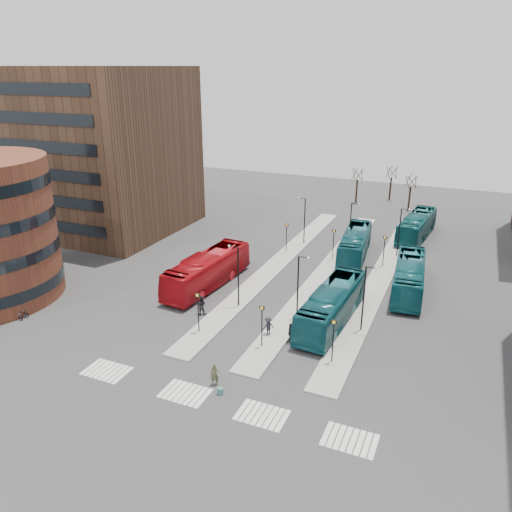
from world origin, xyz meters
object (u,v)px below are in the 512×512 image
at_px(bicycle_far, 21,313).
at_px(teal_bus_b, 355,244).
at_px(commuter_b, 290,333).
at_px(red_bus, 208,270).
at_px(suitcase, 220,391).
at_px(teal_bus_c, 409,276).
at_px(teal_bus_a, 332,305).
at_px(traveller, 215,375).
at_px(teal_bus_d, 417,226).
at_px(commuter_a, 201,305).
at_px(bicycle_mid, 17,315).
at_px(commuter_c, 268,327).

bearing_deg(bicycle_far, teal_bus_b, -52.60).
xyz_separation_m(teal_bus_b, commuter_b, (-0.29, -22.27, -0.81)).
bearing_deg(red_bus, teal_bus_b, 54.95).
bearing_deg(suitcase, teal_bus_c, 50.74).
xyz_separation_m(commuter_b, bicycle_far, (-24.49, -5.86, -0.47)).
bearing_deg(bicycle_far, teal_bus_c, -68.94).
height_order(teal_bus_a, traveller, teal_bus_a).
relative_size(teal_bus_c, commuter_b, 6.90).
relative_size(red_bus, teal_bus_d, 1.07).
bearing_deg(bicycle_far, suitcase, -108.77).
height_order(teal_bus_a, teal_bus_d, teal_bus_a).
distance_m(suitcase, commuter_a, 12.63).
relative_size(teal_bus_a, commuter_a, 6.64).
height_order(suitcase, teal_bus_c, teal_bus_c).
relative_size(teal_bus_d, traveller, 7.00).
distance_m(teal_bus_b, bicycle_far, 37.51).
height_order(red_bus, bicycle_mid, red_bus).
bearing_deg(teal_bus_b, commuter_c, -102.33).
distance_m(commuter_b, bicycle_mid, 25.31).
height_order(teal_bus_d, commuter_a, teal_bus_d).
distance_m(teal_bus_c, commuter_b, 16.46).
distance_m(commuter_a, bicycle_mid, 16.96).
relative_size(traveller, commuter_c, 1.01).
xyz_separation_m(red_bus, bicycle_far, (-12.50, -13.29, -1.40)).
bearing_deg(commuter_c, teal_bus_c, -173.20).
distance_m(red_bus, bicycle_mid, 18.65).
xyz_separation_m(commuter_b, commuter_c, (-2.15, 0.28, -0.02)).
xyz_separation_m(commuter_a, commuter_b, (9.44, -1.44, -0.07)).
distance_m(traveller, bicycle_mid, 21.56).
height_order(red_bus, teal_bus_a, red_bus).
distance_m(red_bus, commuter_a, 6.57).
xyz_separation_m(teal_bus_a, teal_bus_b, (-1.96, 17.49, -0.07)).
bearing_deg(teal_bus_c, commuter_c, -129.77).
relative_size(teal_bus_d, commuter_b, 6.92).
bearing_deg(teal_bus_c, commuter_b, -123.04).
relative_size(red_bus, teal_bus_b, 1.07).
bearing_deg(red_bus, commuter_b, -27.20).
relative_size(red_bus, bicycle_far, 8.40).
bearing_deg(suitcase, commuter_b, 60.13).
bearing_deg(traveller, commuter_b, 50.30).
bearing_deg(traveller, bicycle_far, 155.39).
bearing_deg(suitcase, red_bus, 104.93).
height_order(teal_bus_a, commuter_a, teal_bus_a).
bearing_deg(teal_bus_b, teal_bus_a, -89.62).
distance_m(teal_bus_b, commuter_c, 22.14).
xyz_separation_m(teal_bus_a, bicycle_far, (-26.74, -10.63, -1.34)).
bearing_deg(traveller, suitcase, -63.36).
distance_m(teal_bus_c, commuter_a, 21.59).
distance_m(teal_bus_b, commuter_a, 23.00).
bearing_deg(traveller, teal_bus_d, 58.10).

